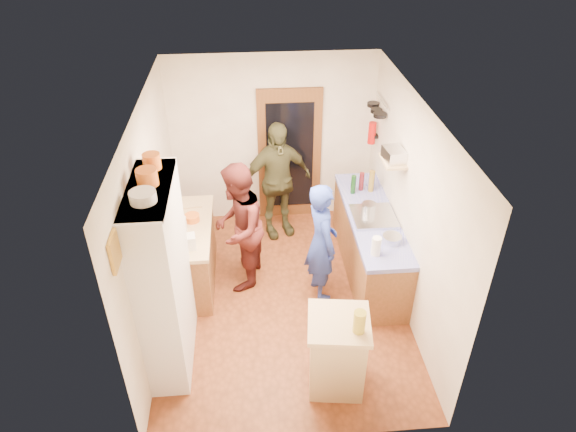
{
  "coord_description": "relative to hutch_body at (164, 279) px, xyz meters",
  "views": [
    {
      "loc": [
        -0.36,
        -4.93,
        4.58
      ],
      "look_at": [
        0.07,
        0.15,
        1.18
      ],
      "focal_mm": 32.0,
      "sensor_mm": 36.0,
      "label": 1
    }
  ],
  "objects": [
    {
      "name": "wall_back",
      "position": [
        1.3,
        2.81,
        0.2
      ],
      "size": [
        3.0,
        0.02,
        2.6
      ],
      "primitive_type": "cube",
      "color": "silver",
      "rests_on": "ground"
    },
    {
      "name": "toaster",
      "position": [
        0.15,
        0.79,
        -0.11
      ],
      "size": [
        0.25,
        0.18,
        0.17
      ],
      "primitive_type": "cube",
      "rotation": [
        0.0,
        0.0,
        0.15
      ],
      "color": "white",
      "rests_on": "left_counter_top"
    },
    {
      "name": "island_base",
      "position": [
        1.75,
        -0.56,
        -0.67
      ],
      "size": [
        0.62,
        0.62,
        0.86
      ],
      "primitive_type": "cube",
      "rotation": [
        0.0,
        0.0,
        -0.13
      ],
      "color": "tan",
      "rests_on": "ground"
    },
    {
      "name": "mixing_bowl",
      "position": [
        2.6,
        0.7,
        -0.16
      ],
      "size": [
        0.28,
        0.28,
        0.09
      ],
      "primitive_type": "cylinder",
      "rotation": [
        0.0,
        0.0,
        0.26
      ],
      "color": "silver",
      "rests_on": "right_counter_top"
    },
    {
      "name": "bottle_b",
      "position": [
        2.48,
        1.94,
        -0.07
      ],
      "size": [
        0.07,
        0.07,
        0.27
      ],
      "primitive_type": "cylinder",
      "rotation": [
        0.0,
        0.0,
        -0.05
      ],
      "color": "#591419",
      "rests_on": "right_counter_top"
    },
    {
      "name": "oil_jar",
      "position": [
        1.91,
        -0.7,
        -0.07
      ],
      "size": [
        0.14,
        0.14,
        0.24
      ],
      "primitive_type": "cylinder",
      "rotation": [
        0.0,
        0.0,
        -0.13
      ],
      "color": "#AD9E2D",
      "rests_on": "island_top"
    },
    {
      "name": "pan_hang_c",
      "position": [
        2.7,
        2.55,
        0.81
      ],
      "size": [
        0.17,
        0.17,
        0.05
      ],
      "primitive_type": "cylinder",
      "color": "black",
      "rests_on": "pan_rail"
    },
    {
      "name": "wall_shelf",
      "position": [
        2.67,
        1.25,
        0.6
      ],
      "size": [
        0.26,
        0.42,
        0.03
      ],
      "primitive_type": "cube",
      "color": "tan",
      "rests_on": "wall_right"
    },
    {
      "name": "right_counter_top",
      "position": [
        2.5,
        1.3,
        -0.23
      ],
      "size": [
        0.62,
        2.22,
        0.06
      ],
      "primitive_type": "cube",
      "color": "#1118A9",
      "rests_on": "right_counter_base"
    },
    {
      "name": "door_frame",
      "position": [
        1.55,
        2.77,
        -0.05
      ],
      "size": [
        0.95,
        0.06,
        2.1
      ],
      "primitive_type": "cube",
      "color": "brown",
      "rests_on": "ground"
    },
    {
      "name": "paper_towel",
      "position": [
        2.35,
        0.47,
        -0.08
      ],
      "size": [
        0.13,
        0.13,
        0.24
      ],
      "primitive_type": "cylinder",
      "rotation": [
        0.0,
        0.0,
        -0.26
      ],
      "color": "white",
      "rests_on": "right_counter_top"
    },
    {
      "name": "left_counter_base",
      "position": [
        0.1,
        1.25,
        -0.68
      ],
      "size": [
        0.6,
        1.4,
        0.85
      ],
      "primitive_type": "cube",
      "color": "brown",
      "rests_on": "ground"
    },
    {
      "name": "orange_bowl",
      "position": [
        0.18,
        1.36,
        -0.16
      ],
      "size": [
        0.23,
        0.23,
        0.09
      ],
      "primitive_type": "cylinder",
      "rotation": [
        0.0,
        0.0,
        0.25
      ],
      "color": "orange",
      "rests_on": "left_counter_top"
    },
    {
      "name": "kettle",
      "position": [
        0.05,
        1.16,
        -0.11
      ],
      "size": [
        0.2,
        0.2,
        0.18
      ],
      "primitive_type": "cylinder",
      "rotation": [
        0.0,
        0.0,
        0.25
      ],
      "color": "white",
      "rests_on": "left_counter_top"
    },
    {
      "name": "picture_frame",
      "position": [
        -0.18,
        -0.75,
        0.95
      ],
      "size": [
        0.03,
        0.25,
        0.3
      ],
      "primitive_type": "cube",
      "color": "gold",
      "rests_on": "wall_left"
    },
    {
      "name": "orange_pot_a",
      "position": [
        0.0,
        0.05,
        1.18
      ],
      "size": [
        0.2,
        0.2,
        0.16
      ],
      "primitive_type": "cylinder",
      "color": "orange",
      "rests_on": "hutch_top_shelf"
    },
    {
      "name": "person_hob",
      "position": [
        1.81,
        0.87,
        -0.29
      ],
      "size": [
        0.51,
        0.66,
        1.62
      ],
      "primitive_type": "imported",
      "rotation": [
        0.0,
        0.0,
        1.79
      ],
      "color": "#263A97",
      "rests_on": "ground"
    },
    {
      "name": "chopping_board",
      "position": [
        0.12,
        1.75,
        -0.19
      ],
      "size": [
        0.33,
        0.26,
        0.02
      ],
      "primitive_type": "cube",
      "rotation": [
        0.0,
        0.0,
        0.15
      ],
      "color": "tan",
      "rests_on": "left_counter_top"
    },
    {
      "name": "cutting_board",
      "position": [
        1.71,
        -0.5,
        -0.21
      ],
      "size": [
        0.38,
        0.32,
        0.02
      ],
      "primitive_type": "cube",
      "rotation": [
        0.0,
        0.0,
        -0.13
      ],
      "color": "white",
      "rests_on": "island_top"
    },
    {
      "name": "orange_pot_b",
      "position": [
        0.0,
        0.37,
        1.18
      ],
      "size": [
        0.17,
        0.17,
        0.15
      ],
      "primitive_type": "cylinder",
      "color": "orange",
      "rests_on": "hutch_top_shelf"
    },
    {
      "name": "hutch_body",
      "position": [
        0.0,
        0.0,
        0.0
      ],
      "size": [
        0.4,
        1.2,
        2.2
      ],
      "primitive_type": "cube",
      "color": "silver",
      "rests_on": "ground"
    },
    {
      "name": "plate_stack",
      "position": [
        0.0,
        -0.24,
        1.15
      ],
      "size": [
        0.24,
        0.24,
        0.1
      ],
      "primitive_type": "cylinder",
      "color": "white",
      "rests_on": "hutch_top_shelf"
    },
    {
      "name": "pan_hang_b",
      "position": [
        2.7,
        2.35,
        0.8
      ],
      "size": [
        0.16,
        0.16,
        0.05
      ],
      "primitive_type": "cylinder",
      "color": "black",
      "rests_on": "pan_rail"
    },
    {
      "name": "pan_hang_a",
      "position": [
        2.7,
        2.15,
        0.82
      ],
      "size": [
        0.18,
        0.18,
        0.05
      ],
      "primitive_type": "cylinder",
      "color": "black",
      "rests_on": "pan_rail"
    },
    {
      "name": "ceiling",
      "position": [
        1.3,
        0.8,
        1.51
      ],
      "size": [
        3.0,
        4.0,
        0.02
      ],
      "primitive_type": "cube",
      "color": "silver",
      "rests_on": "ground"
    },
    {
      "name": "floor",
      "position": [
        1.3,
        0.8,
        -1.11
      ],
      "size": [
        3.0,
        4.0,
        0.02
      ],
      "primitive_type": "cube",
      "color": "brown",
      "rests_on": "ground"
    },
    {
      "name": "bottle_c",
      "position": [
        2.61,
        1.9,
        -0.04
      ],
      "size": [
        0.1,
        0.1,
        0.31
      ],
      "primitive_type": "cylinder",
      "rotation": [
        0.0,
        0.0,
        0.3
      ],
      "color": "olive",
      "rests_on": "right_counter_top"
    },
    {
      "name": "hob",
      "position": [
        2.5,
        1.23,
        -0.18
      ],
      "size": [
        0.55,
        0.58,
        0.04
      ],
      "primitive_type": "cube",
      "color": "silver",
      "rests_on": "right_counter_top"
    },
    {
      "name": "wall_left",
      "position": [
        -0.21,
        0.8,
        0.2
      ],
      "size": [
        0.02,
        4.0,
        2.6
      ],
      "primitive_type": "cube",
      "color": "silver",
      "rests_on": "ground"
    },
    {
      "name": "bottle_a",
      "position": [
        2.35,
        1.86,
        -0.07
      ],
      "size": [
        0.09,
        0.09,
        0.27
      ],
      "primitive_type": "cylinder",
      "rotation": [
        0.0,
        0.0,
        0.34
      ],
      "color": "#143F14",
      "rests_on": "right_counter_top"
    },
    {
      "name": "person_left",
      "position": [
        0.8,
        1.23,
        -0.23
      ],
      "size": [
        0.83,
        0.97,
        1.74
      ],
      "primitive_type": "imported",
      "rotation": [
        0.0,
        0.0,
        -1.78
      ],
      "color": "#4A1A17",
      "rests_on": "ground"
    },
    {
      "name": "ext_bracket",
      "position": [
        2.77,
        2.5,
        0.35
      ],
      "size": [
        0.06,
        0.1,
        0.04
      ],
      "primitive_type": "cube",
      "color": "black",
      "rests_on": "wall_right"
    },
    {
      "name": "door_glass",
      "position": [
        1.55,
        2.74,
        -0.05
      ],
      "size": [
        0.7,
        0.02,
        1.7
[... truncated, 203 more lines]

